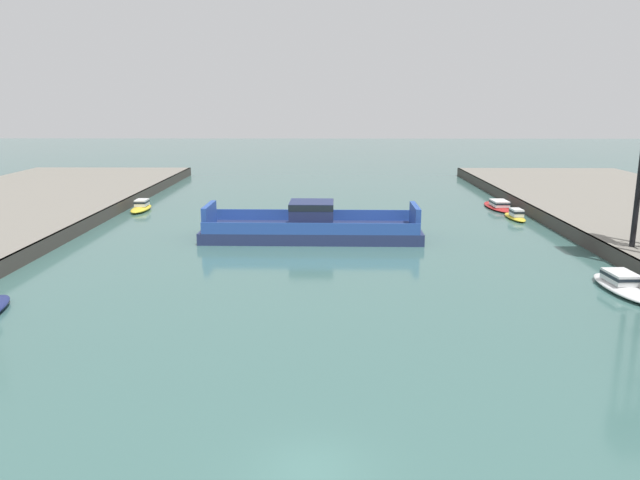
% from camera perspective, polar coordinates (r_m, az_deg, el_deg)
% --- Properties ---
extents(ground_plane, '(400.00, 400.00, 0.00)m').
position_cam_1_polar(ground_plane, '(23.64, -0.85, -20.80)').
color(ground_plane, '#3D6660').
extents(chain_ferry, '(21.16, 7.45, 3.62)m').
position_cam_1_polar(chain_ferry, '(59.31, -0.79, 1.22)').
color(chain_ferry, navy).
rests_on(chain_ferry, ground).
extents(moored_boat_near_left, '(1.97, 5.75, 1.35)m').
position_cam_1_polar(moored_boat_near_left, '(77.50, -16.43, 3.02)').
color(moored_boat_near_left, yellow).
rests_on(moored_boat_near_left, ground).
extents(moored_boat_mid_left, '(2.86, 7.45, 1.30)m').
position_cam_1_polar(moored_boat_mid_left, '(47.92, 26.57, -3.77)').
color(moored_boat_mid_left, white).
rests_on(moored_boat_mid_left, ground).
extents(moored_boat_far_left, '(2.85, 8.03, 1.11)m').
position_cam_1_polar(moored_boat_far_left, '(79.02, 16.39, 3.14)').
color(moored_boat_far_left, red).
rests_on(moored_boat_far_left, ground).
extents(moored_boat_far_right, '(1.79, 5.46, 1.25)m').
position_cam_1_polar(moored_boat_far_right, '(72.39, 17.88, 2.22)').
color(moored_boat_far_right, yellow).
rests_on(moored_boat_far_right, ground).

